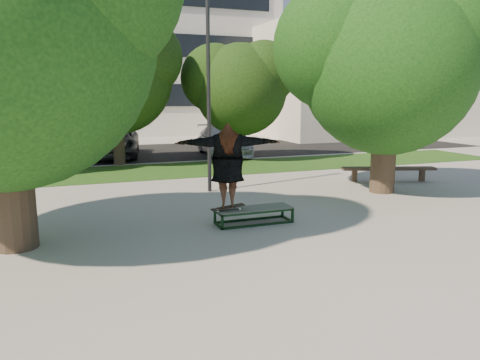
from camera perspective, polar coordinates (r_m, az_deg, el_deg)
name	(u,v)px	position (r m, az deg, el deg)	size (l,w,h in m)	color
ground	(233,239)	(9.86, -0.82, -7.26)	(120.00, 120.00, 0.00)	gray
grass_strip	(177,170)	(19.05, -7.64, 1.23)	(30.00, 4.00, 0.02)	#194513
asphalt_strip	(131,153)	(25.23, -13.19, 3.23)	(40.00, 8.00, 0.01)	black
tree_right	(385,57)	(15.04, 17.23, 14.10)	(6.24, 5.33, 6.51)	#38281E
bg_tree_mid	(113,71)	(21.06, -15.18, 12.76)	(5.76, 4.92, 6.24)	#38281E
bg_tree_right	(239,84)	(21.80, -0.11, 11.62)	(5.04, 4.31, 5.43)	#38281E
lamppost	(209,89)	(14.47, -3.86, 10.96)	(0.25, 0.15, 6.11)	#2D2D30
office_building	(74,31)	(41.16, -19.59, 16.70)	(30.00, 14.12, 16.00)	silver
side_building	(358,82)	(37.43, 14.22, 11.52)	(15.00, 10.00, 8.00)	beige
grind_box	(254,215)	(11.03, 1.70, -4.33)	(1.80, 0.60, 0.38)	black
skater_rig	(228,166)	(10.57, -1.53, 1.77)	(2.44, 1.28, 1.99)	white
bench	(389,170)	(17.15, 17.66, 1.22)	(3.23, 1.46, 0.50)	#4B3B2D
car_dark	(26,140)	(25.51, -24.64, 4.50)	(1.75, 5.01, 1.65)	black
car_grey	(112,142)	(23.80, -15.32, 4.52)	(2.46, 5.34, 1.48)	#5D5D62
car_silver_b	(223,140)	(23.67, -2.07, 4.85)	(2.08, 5.11, 1.48)	silver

